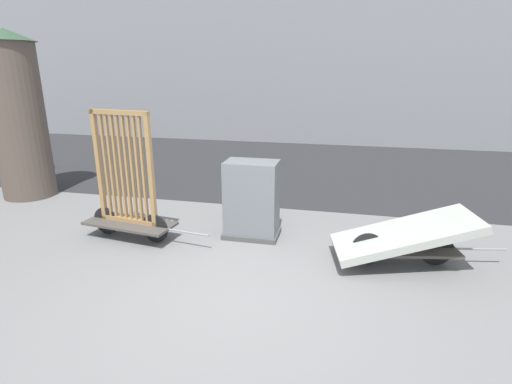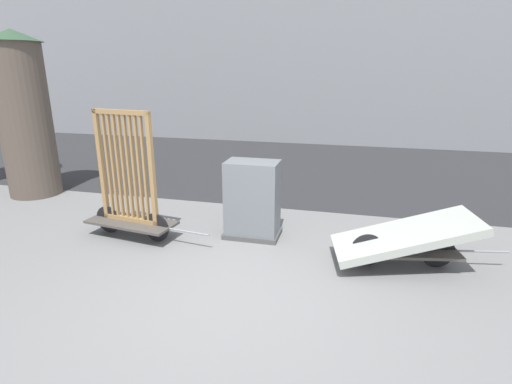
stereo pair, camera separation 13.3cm
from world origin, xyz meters
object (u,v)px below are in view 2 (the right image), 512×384
(bike_cart_with_bedframe, at_px, (129,195))
(bike_cart_with_mattress, at_px, (404,239))
(utility_cabinet, at_px, (253,202))
(advertising_column, at_px, (24,115))

(bike_cart_with_bedframe, xyz_separation_m, bike_cart_with_mattress, (4.22, 0.00, -0.30))
(utility_cabinet, xyz_separation_m, advertising_column, (-5.23, 1.09, 1.14))
(advertising_column, bearing_deg, bike_cart_with_bedframe, -25.81)
(bike_cart_with_mattress, xyz_separation_m, utility_cabinet, (-2.30, 0.51, 0.18))
(bike_cart_with_mattress, height_order, utility_cabinet, utility_cabinet)
(bike_cart_with_mattress, relative_size, advertising_column, 0.71)
(utility_cabinet, bearing_deg, advertising_column, 168.25)
(bike_cart_with_bedframe, bearing_deg, utility_cabinet, 22.87)
(bike_cart_with_mattress, bearing_deg, bike_cart_with_bedframe, 169.22)
(bike_cart_with_bedframe, height_order, utility_cabinet, bike_cart_with_bedframe)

